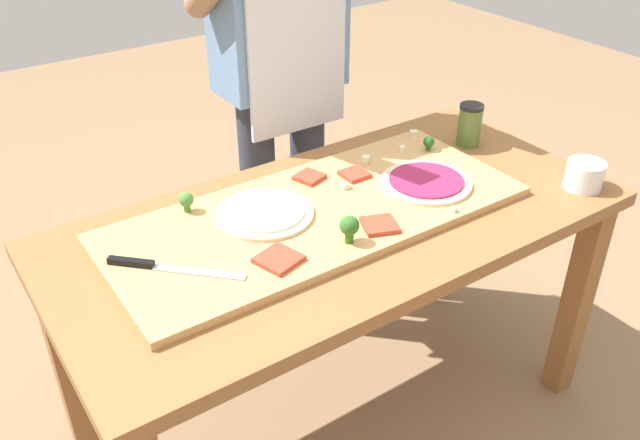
{
  "coord_description": "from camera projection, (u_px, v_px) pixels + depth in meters",
  "views": [
    {
      "loc": [
        -0.88,
        -1.2,
        1.68
      ],
      "look_at": [
        -0.07,
        -0.02,
        0.78
      ],
      "focal_mm": 37.59,
      "sensor_mm": 36.0,
      "label": 1
    }
  ],
  "objects": [
    {
      "name": "ground_plane",
      "position": [
        336.0,
        416.0,
        2.16
      ],
      "size": [
        8.0,
        8.0,
        0.0
      ],
      "primitive_type": "plane",
      "color": "#896B4C"
    },
    {
      "name": "prep_table",
      "position": [
        339.0,
        251.0,
        1.81
      ],
      "size": [
        1.51,
        0.74,
        0.76
      ],
      "color": "brown",
      "rests_on": "ground"
    },
    {
      "name": "cutting_board",
      "position": [
        317.0,
        214.0,
        1.74
      ],
      "size": [
        1.11,
        0.47,
        0.02
      ],
      "primitive_type": "cube",
      "color": "tan",
      "rests_on": "prep_table"
    },
    {
      "name": "chefs_knife",
      "position": [
        156.0,
        266.0,
        1.52
      ],
      "size": [
        0.25,
        0.25,
        0.02
      ],
      "color": "#B7BABF",
      "rests_on": "cutting_board"
    },
    {
      "name": "pizza_whole_white_garlic",
      "position": [
        264.0,
        213.0,
        1.71
      ],
      "size": [
        0.25,
        0.25,
        0.02
      ],
      "color": "beige",
      "rests_on": "cutting_board"
    },
    {
      "name": "pizza_whole_beet_magenta",
      "position": [
        426.0,
        182.0,
        1.85
      ],
      "size": [
        0.25,
        0.25,
        0.02
      ],
      "color": "beige",
      "rests_on": "cutting_board"
    },
    {
      "name": "pizza_slice_near_left",
      "position": [
        355.0,
        174.0,
        1.89
      ],
      "size": [
        0.07,
        0.07,
        0.01
      ],
      "primitive_type": "cube",
      "rotation": [
        0.0,
        0.0,
        -0.01
      ],
      "color": "#BC3D28",
      "rests_on": "cutting_board"
    },
    {
      "name": "pizza_slice_far_right",
      "position": [
        279.0,
        259.0,
        1.54
      ],
      "size": [
        0.11,
        0.11,
        0.01
      ],
      "primitive_type": "cube",
      "rotation": [
        0.0,
        0.0,
        0.28
      ],
      "color": "#BC3D28",
      "rests_on": "cutting_board"
    },
    {
      "name": "pizza_slice_center",
      "position": [
        309.0,
        177.0,
        1.88
      ],
      "size": [
        0.09,
        0.09,
        0.01
      ],
      "primitive_type": "cube",
      "rotation": [
        0.0,
        0.0,
        0.32
      ],
      "color": "#BC3D28",
      "rests_on": "cutting_board"
    },
    {
      "name": "pizza_slice_far_left",
      "position": [
        380.0,
        225.0,
        1.66
      ],
      "size": [
        0.11,
        0.11,
        0.01
      ],
      "primitive_type": "cube",
      "rotation": [
        0.0,
        0.0,
        -0.37
      ],
      "color": "#BC3D28",
      "rests_on": "cutting_board"
    },
    {
      "name": "broccoli_floret_center_right",
      "position": [
        186.0,
        200.0,
        1.71
      ],
      "size": [
        0.04,
        0.04,
        0.05
      ],
      "color": "#487A23",
      "rests_on": "cutting_board"
    },
    {
      "name": "broccoli_floret_front_left",
      "position": [
        349.0,
        227.0,
        1.59
      ],
      "size": [
        0.05,
        0.05,
        0.07
      ],
      "color": "#366618",
      "rests_on": "cutting_board"
    },
    {
      "name": "broccoli_floret_back_right",
      "position": [
        429.0,
        142.0,
        2.02
      ],
      "size": [
        0.03,
        0.03,
        0.05
      ],
      "color": "#2C5915",
      "rests_on": "cutting_board"
    },
    {
      "name": "cheese_crumble_a",
      "position": [
        402.0,
        148.0,
        2.03
      ],
      "size": [
        0.02,
        0.02,
        0.01
      ],
      "primitive_type": "cube",
      "rotation": [
        0.0,
        0.0,
        1.15
      ],
      "color": "white",
      "rests_on": "cutting_board"
    },
    {
      "name": "cheese_crumble_b",
      "position": [
        345.0,
        186.0,
        1.83
      ],
      "size": [
        0.02,
        0.02,
        0.02
      ],
      "primitive_type": "cube",
      "rotation": [
        0.0,
        0.0,
        1.43
      ],
      "color": "silver",
      "rests_on": "cutting_board"
    },
    {
      "name": "cheese_crumble_c",
      "position": [
        366.0,
        160.0,
        1.96
      ],
      "size": [
        0.03,
        0.03,
        0.02
      ],
      "primitive_type": "cube",
      "rotation": [
        0.0,
        0.0,
        0.49
      ],
      "color": "silver",
      "rests_on": "cutting_board"
    },
    {
      "name": "cheese_crumble_d",
      "position": [
        454.0,
        209.0,
        1.73
      ],
      "size": [
        0.02,
        0.02,
        0.01
      ],
      "primitive_type": "cube",
      "rotation": [
        0.0,
        0.0,
        0.42
      ],
      "color": "silver",
      "rests_on": "cutting_board"
    },
    {
      "name": "cheese_crumble_e",
      "position": [
        413.0,
        134.0,
        2.11
      ],
      "size": [
        0.03,
        0.03,
        0.02
      ],
      "primitive_type": "cube",
      "rotation": [
        0.0,
        0.0,
        0.98
      ],
      "color": "silver",
      "rests_on": "cutting_board"
    },
    {
      "name": "flour_cup",
      "position": [
        584.0,
        176.0,
        1.87
      ],
      "size": [
        0.1,
        0.1,
        0.08
      ],
      "color": "white",
      "rests_on": "prep_table"
    },
    {
      "name": "sauce_jar",
      "position": [
        470.0,
        125.0,
        2.08
      ],
      "size": [
        0.07,
        0.07,
        0.13
      ],
      "color": "#517033",
      "rests_on": "prep_table"
    },
    {
      "name": "cook_center",
      "position": [
        281.0,
        58.0,
        2.09
      ],
      "size": [
        0.54,
        0.39,
        1.67
      ],
      "color": "#333847",
      "rests_on": "ground"
    }
  ]
}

